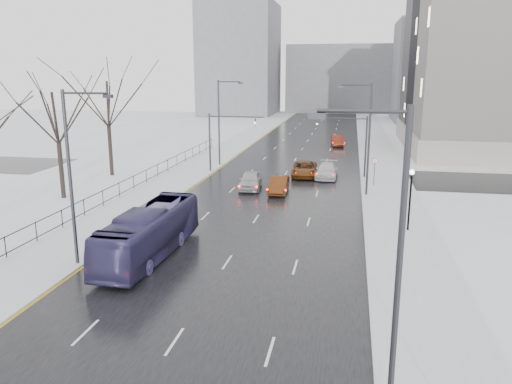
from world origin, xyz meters
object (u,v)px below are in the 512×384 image
Objects in this scene: lamppost_r_mid at (411,191)px; sedan_right_cross at (304,169)px; streetlight_l_far at (221,118)px; mast_signal_right at (356,139)px; no_uturn_sign at (375,163)px; streetlight_r_near at (392,252)px; bus at (150,232)px; sedan_right_near at (279,185)px; tree_park_e at (112,176)px; sedan_right_far at (327,170)px; mast_signal_left at (219,136)px; streetlight_r_mid at (367,134)px; streetlight_l_near at (73,170)px; tree_park_d at (64,199)px; sedan_center_near at (251,180)px; sedan_right_distant at (337,141)px.

lamppost_r_mid is 0.76× the size of sedan_right_cross.
mast_signal_right is at bearing -14.48° from streetlight_l_far.
lamppost_r_mid is (19.17, -22.00, -2.67)m from streetlight_l_far.
no_uturn_sign is at bearing -30.34° from sedan_right_cross.
streetlight_r_near is 2.34× the size of lamppost_r_mid.
bus is 18.33m from sedan_right_near.
tree_park_e reaches higher than no_uturn_sign.
sedan_right_far is at bearing 110.57° from lamppost_r_mid.
bus is at bearing -108.79° from sedan_right_near.
mast_signal_left is at bearing 166.40° from no_uturn_sign.
bus is at bearing -115.13° from mast_signal_right.
mast_signal_left is 1.15× the size of sedan_right_cross.
streetlight_r_mid is (0.00, 30.00, 0.00)m from streetlight_r_near.
lamppost_r_mid is at bearing 27.55° from streetlight_l_near.
tree_park_d reaches higher than sedan_right_far.
sedan_center_near is at bearing 23.83° from tree_park_d.
mast_signal_right is 14.65m from mast_signal_left.
streetlight_l_near reaches higher than bus.
mast_signal_right is 23.35m from sedan_right_distant.
no_uturn_sign is 0.48× the size of sedan_right_cross.
lamppost_r_mid is 0.66× the size of mast_signal_right.
sedan_right_distant is (-3.30, 30.99, -4.80)m from streetlight_r_mid.
lamppost_r_mid is 18.63m from sedan_right_far.
mast_signal_left is 2.41× the size of no_uturn_sign.
sedan_right_far is at bearing -10.17° from sedan_right_cross.
streetlight_l_near is at bearing 148.52° from streetlight_r_near.
sedan_right_cross is at bearing 51.11° from sedan_center_near.
bus is at bearing -58.49° from tree_park_e.
tree_park_e is 16.16m from sedan_center_near.
sedan_right_cross is (4.49, 6.80, -0.06)m from sedan_center_near.
streetlight_r_near reaches higher than sedan_right_far.
streetlight_l_far is 16.07m from mast_signal_right.
streetlight_l_near is at bearing -113.78° from sedan_right_cross.
streetlight_r_near is at bearing -88.73° from mast_signal_right.
streetlight_l_far is 12.16m from sedan_right_cross.
streetlight_l_far is at bearing 153.49° from sedan_right_cross.
tree_park_e is at bearing -171.10° from mast_signal_right.
lamppost_r_mid reaches higher than sedan_right_cross.
streetlight_l_near reaches higher than sedan_right_distant.
sedan_right_far is 1.12× the size of sedan_right_distant.
tree_park_e is 35.51m from sedan_right_distant.
streetlight_l_near is at bearing -152.45° from lamppost_r_mid.
streetlight_l_near is 1.78× the size of sedan_right_cross.
sedan_right_far is at bearing -97.73° from sedan_right_distant.
tree_park_d reaches higher than sedan_right_distant.
streetlight_r_near is at bearing -76.53° from sedan_center_near.
streetlight_l_far is at bearing 90.00° from streetlight_l_near.
streetlight_r_mid reaches higher than lamppost_r_mid.
sedan_center_near is (-9.71, -7.19, -3.22)m from mast_signal_right.
mast_signal_left is 10.00m from sedan_right_cross.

